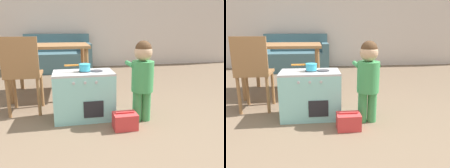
{
  "view_description": "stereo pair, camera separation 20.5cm",
  "coord_description": "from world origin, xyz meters",
  "views": [
    {
      "loc": [
        -0.16,
        -1.4,
        0.94
      ],
      "look_at": [
        0.28,
        0.75,
        0.38
      ],
      "focal_mm": 35.0,
      "sensor_mm": 36.0,
      "label": 1
    },
    {
      "loc": [
        0.04,
        -1.43,
        0.94
      ],
      "look_at": [
        0.28,
        0.75,
        0.38
      ],
      "focal_mm": 35.0,
      "sensor_mm": 36.0,
      "label": 2
    }
  ],
  "objects": [
    {
      "name": "ground_plane",
      "position": [
        0.0,
        0.0,
        0.0
      ],
      "size": [
        16.0,
        16.0,
        0.0
      ],
      "primitive_type": "plane",
      "color": "brown"
    },
    {
      "name": "wall_back",
      "position": [
        0.0,
        4.11,
        1.3
      ],
      "size": [
        10.0,
        0.06,
        2.6
      ],
      "color": "beige",
      "rests_on": "ground_plane"
    },
    {
      "name": "play_kitchen",
      "position": [
        -0.01,
        0.82,
        0.25
      ],
      "size": [
        0.62,
        0.39,
        0.51
      ],
      "color": "#8CD1CC",
      "rests_on": "ground_plane"
    },
    {
      "name": "toy_pot",
      "position": [
        0.0,
        0.82,
        0.55
      ],
      "size": [
        0.26,
        0.12,
        0.07
      ],
      "color": "#38B2D6",
      "rests_on": "play_kitchen"
    },
    {
      "name": "child_figure",
      "position": [
        0.57,
        0.63,
        0.5
      ],
      "size": [
        0.24,
        0.35,
        0.83
      ],
      "color": "#3D9351",
      "rests_on": "ground_plane"
    },
    {
      "name": "toy_basket",
      "position": [
        0.35,
        0.47,
        0.08
      ],
      "size": [
        0.22,
        0.17,
        0.17
      ],
      "color": "#D13838",
      "rests_on": "ground_plane"
    },
    {
      "name": "dining_table",
      "position": [
        -0.4,
        1.83,
        0.63
      ],
      "size": [
        1.09,
        0.84,
        0.72
      ],
      "color": "olive",
      "rests_on": "ground_plane"
    },
    {
      "name": "dining_chair_near",
      "position": [
        -0.64,
        1.07,
        0.47
      ],
      "size": [
        0.37,
        0.37,
        0.86
      ],
      "color": "olive",
      "rests_on": "ground_plane"
    },
    {
      "name": "couch",
      "position": [
        -0.37,
        3.68,
        0.3
      ],
      "size": [
        1.46,
        0.81,
        0.82
      ],
      "color": "#426670",
      "rests_on": "ground_plane"
    }
  ]
}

